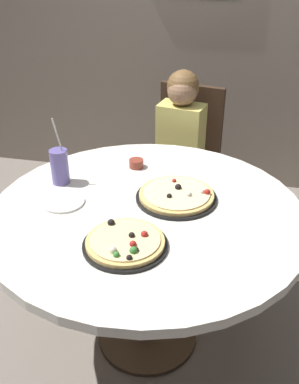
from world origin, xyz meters
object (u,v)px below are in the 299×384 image
at_px(pizza_veggie, 125,243).
at_px(chair_wooden, 185,154).
at_px(soda_cup, 60,166).
at_px(diner_child, 175,173).
at_px(pizza_cheese, 177,196).
at_px(dining_table, 147,226).
at_px(sauce_bowl, 136,163).
at_px(plate_small, 63,202).

bearing_deg(pizza_veggie, chair_wooden, 88.41).
bearing_deg(pizza_veggie, soda_cup, 135.65).
xyz_separation_m(diner_child, soda_cup, (-0.42, -0.70, 0.35)).
bearing_deg(chair_wooden, soda_cup, -116.93).
distance_m(chair_wooden, pizza_cheese, 0.94).
distance_m(dining_table, diner_child, 0.85).
bearing_deg(chair_wooden, diner_child, -99.63).
bearing_deg(dining_table, sauce_bowl, 110.56).
height_order(dining_table, diner_child, diner_child).
relative_size(pizza_veggie, soda_cup, 1.02).
bearing_deg(dining_table, soda_cup, 162.78).
bearing_deg(sauce_bowl, plate_small, -119.80).
relative_size(chair_wooden, pizza_cheese, 2.74).
relative_size(chair_wooden, pizza_veggie, 3.05).
bearing_deg(soda_cup, pizza_cheese, -3.32).
distance_m(chair_wooden, sauce_bowl, 0.72).
distance_m(soda_cup, sauce_bowl, 0.37).
distance_m(chair_wooden, plate_small, 1.13).
height_order(pizza_veggie, sauce_bowl, pizza_veggie).
bearing_deg(soda_cup, diner_child, 59.25).
relative_size(chair_wooden, soda_cup, 3.10).
relative_size(chair_wooden, diner_child, 0.88).
bearing_deg(sauce_bowl, pizza_cheese, -46.46).
distance_m(pizza_veggie, pizza_cheese, 0.39).
distance_m(dining_table, plate_small, 0.37).
bearing_deg(chair_wooden, pizza_veggie, -91.59).
xyz_separation_m(sauce_bowl, plate_small, (-0.22, -0.39, -0.02)).
height_order(chair_wooden, diner_child, diner_child).
bearing_deg(soda_cup, chair_wooden, 63.07).
relative_size(dining_table, soda_cup, 4.25).
xyz_separation_m(pizza_cheese, soda_cup, (-0.54, 0.03, 0.06)).
xyz_separation_m(diner_child, pizza_cheese, (0.12, -0.73, 0.28)).
bearing_deg(dining_table, diner_child, 90.95).
distance_m(pizza_cheese, soda_cup, 0.54).
bearing_deg(soda_cup, dining_table, -17.22).
bearing_deg(soda_cup, pizza_veggie, -44.35).
bearing_deg(pizza_cheese, dining_table, -136.26).
relative_size(diner_child, pizza_veggie, 3.48).
height_order(diner_child, pizza_veggie, diner_child).
relative_size(dining_table, pizza_veggie, 4.18).
bearing_deg(sauce_bowl, pizza_veggie, -79.62).
distance_m(dining_table, pizza_cheese, 0.18).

